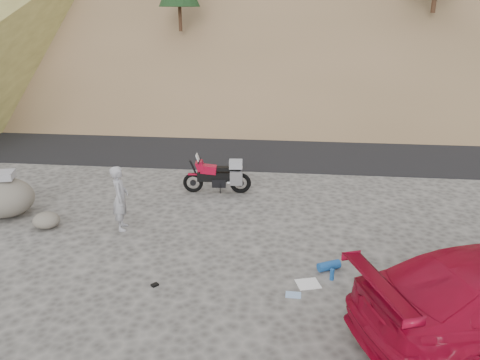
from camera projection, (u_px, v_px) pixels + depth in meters
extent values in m
plane|color=#484642|center=(220.00, 249.00, 10.67)|extent=(140.00, 140.00, 0.00)
cube|color=black|center=(253.00, 144.00, 19.08)|extent=(120.00, 7.00, 0.05)
cylinder|color=#321E12|center=(180.00, 16.00, 22.51)|extent=(0.17, 0.17, 1.40)
torus|color=black|center=(193.00, 183.00, 13.91)|extent=(0.61, 0.16, 0.60)
cylinder|color=black|center=(193.00, 183.00, 13.91)|extent=(0.19, 0.07, 0.18)
torus|color=black|center=(240.00, 183.00, 13.88)|extent=(0.65, 0.18, 0.64)
cylinder|color=black|center=(240.00, 183.00, 13.88)|extent=(0.21, 0.09, 0.20)
cylinder|color=black|center=(195.00, 172.00, 13.79)|extent=(0.34, 0.08, 0.74)
cylinder|color=black|center=(199.00, 161.00, 13.67)|extent=(0.09, 0.57, 0.04)
cube|color=black|center=(216.00, 177.00, 13.82)|extent=(1.11, 0.31, 0.27)
cube|color=black|center=(219.00, 182.00, 13.88)|extent=(0.43, 0.31, 0.25)
cube|color=maroon|center=(209.00, 169.00, 13.75)|extent=(0.50, 0.31, 0.28)
cube|color=maroon|center=(200.00, 166.00, 13.72)|extent=(0.30, 0.33, 0.32)
cube|color=silver|center=(198.00, 158.00, 13.64)|extent=(0.13, 0.28, 0.23)
cube|color=black|center=(223.00, 169.00, 13.73)|extent=(0.52, 0.24, 0.11)
cube|color=black|center=(235.00, 170.00, 13.74)|extent=(0.33, 0.19, 0.09)
cube|color=#AAAAAE|center=(236.00, 179.00, 13.58)|extent=(0.37, 0.14, 0.41)
cube|color=#AAAAAE|center=(237.00, 173.00, 14.02)|extent=(0.37, 0.14, 0.41)
cube|color=#97979D|center=(236.00, 164.00, 13.68)|extent=(0.41, 0.34, 0.24)
cube|color=maroon|center=(193.00, 174.00, 13.81)|extent=(0.28, 0.13, 0.04)
cylinder|color=black|center=(220.00, 189.00, 13.78)|extent=(0.04, 0.19, 0.33)
cylinder|color=#AAAAAE|center=(234.00, 182.00, 13.74)|extent=(0.42, 0.12, 0.12)
imported|color=#97979D|center=(123.00, 228.00, 11.67)|extent=(0.52, 0.67, 1.63)
ellipsoid|color=#615C53|center=(4.00, 198.00, 12.22)|extent=(1.71, 1.50, 1.03)
cube|color=#97979D|center=(0.00, 176.00, 12.02)|extent=(0.77, 0.67, 0.18)
ellipsoid|color=#615C53|center=(46.00, 220.00, 11.64)|extent=(0.78, 0.73, 0.40)
cube|color=white|center=(308.00, 284.00, 9.27)|extent=(0.54, 0.51, 0.01)
cylinder|color=#184B92|center=(329.00, 266.00, 9.76)|extent=(0.52, 0.40, 0.19)
cylinder|color=#184B92|center=(332.00, 275.00, 9.39)|extent=(0.11, 0.11, 0.24)
cone|color=#AE220B|center=(374.00, 297.00, 8.69)|extent=(0.18, 0.18, 0.18)
cube|color=black|center=(155.00, 285.00, 9.21)|extent=(0.16, 0.17, 0.04)
cube|color=#8DADD9|center=(293.00, 295.00, 8.92)|extent=(0.30, 0.23, 0.01)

